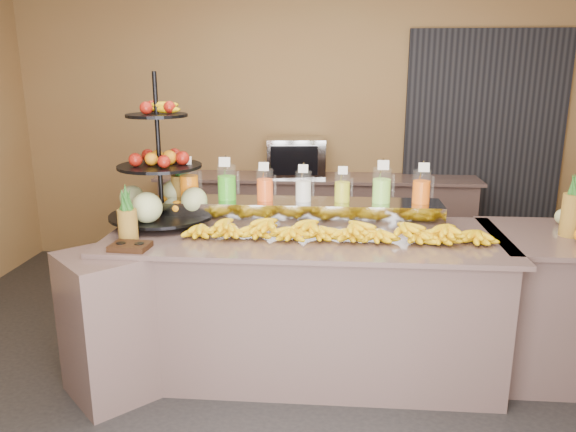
# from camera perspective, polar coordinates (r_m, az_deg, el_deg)

# --- Properties ---
(ground) EXTENTS (6.00, 6.00, 0.00)m
(ground) POSITION_cam_1_polar(r_m,az_deg,el_deg) (3.67, 1.48, -17.28)
(ground) COLOR black
(ground) RESTS_ON ground
(room_envelope) EXTENTS (6.04, 5.02, 2.82)m
(room_envelope) POSITION_cam_1_polar(r_m,az_deg,el_deg) (3.89, 5.18, 13.69)
(room_envelope) COLOR olive
(room_envelope) RESTS_ON ground
(buffet_counter) EXTENTS (2.75, 1.25, 0.93)m
(buffet_counter) POSITION_cam_1_polar(r_m,az_deg,el_deg) (3.69, -0.05, -8.91)
(buffet_counter) COLOR gray
(buffet_counter) RESTS_ON ground
(right_counter) EXTENTS (1.08, 0.88, 0.93)m
(right_counter) POSITION_cam_1_polar(r_m,az_deg,el_deg) (4.10, 26.57, -8.01)
(right_counter) COLOR gray
(right_counter) RESTS_ON ground
(back_ledge) EXTENTS (3.10, 0.55, 0.93)m
(back_ledge) POSITION_cam_1_polar(r_m,az_deg,el_deg) (5.56, 2.83, -0.63)
(back_ledge) COLOR gray
(back_ledge) RESTS_ON ground
(pitcher_tray) EXTENTS (1.85, 0.30, 0.15)m
(pitcher_tray) POSITION_cam_1_polar(r_m,az_deg,el_deg) (3.81, 1.56, 0.46)
(pitcher_tray) COLOR gray
(pitcher_tray) RESTS_ON buffet_counter
(juice_pitcher_orange_a) EXTENTS (0.13, 0.13, 0.31)m
(juice_pitcher_orange_a) POSITION_cam_1_polar(r_m,az_deg,el_deg) (3.89, -10.01, 3.26)
(juice_pitcher_orange_a) COLOR silver
(juice_pitcher_orange_a) RESTS_ON pitcher_tray
(juice_pitcher_green) EXTENTS (0.13, 0.13, 0.31)m
(juice_pitcher_green) POSITION_cam_1_polar(r_m,az_deg,el_deg) (3.83, -6.23, 3.22)
(juice_pitcher_green) COLOR silver
(juice_pitcher_green) RESTS_ON pitcher_tray
(juice_pitcher_orange_b) EXTENTS (0.12, 0.12, 0.28)m
(juice_pitcher_orange_b) POSITION_cam_1_polar(r_m,az_deg,el_deg) (3.79, -2.36, 3.01)
(juice_pitcher_orange_b) COLOR silver
(juice_pitcher_orange_b) RESTS_ON pitcher_tray
(juice_pitcher_milk) EXTENTS (0.11, 0.11, 0.27)m
(juice_pitcher_milk) POSITION_cam_1_polar(r_m,az_deg,el_deg) (3.77, 1.57, 2.88)
(juice_pitcher_milk) COLOR silver
(juice_pitcher_milk) RESTS_ON pitcher_tray
(juice_pitcher_lemon) EXTENTS (0.11, 0.11, 0.26)m
(juice_pitcher_lemon) POSITION_cam_1_polar(r_m,az_deg,el_deg) (3.77, 5.53, 2.76)
(juice_pitcher_lemon) COLOR silver
(juice_pitcher_lemon) RESTS_ON pitcher_tray
(juice_pitcher_lime) EXTENTS (0.13, 0.13, 0.30)m
(juice_pitcher_lime) POSITION_cam_1_polar(r_m,az_deg,el_deg) (3.78, 9.49, 2.90)
(juice_pitcher_lime) COLOR silver
(juice_pitcher_lime) RESTS_ON pitcher_tray
(juice_pitcher_orange_c) EXTENTS (0.12, 0.12, 0.29)m
(juice_pitcher_orange_c) POSITION_cam_1_polar(r_m,az_deg,el_deg) (3.81, 13.39, 2.72)
(juice_pitcher_orange_c) COLOR silver
(juice_pitcher_orange_c) RESTS_ON pitcher_tray
(banana_heap) EXTENTS (1.93, 0.17, 0.16)m
(banana_heap) POSITION_cam_1_polar(r_m,az_deg,el_deg) (3.47, 4.78, -1.16)
(banana_heap) COLOR yellow
(banana_heap) RESTS_ON buffet_counter
(fruit_stand) EXTENTS (0.78, 0.78, 1.00)m
(fruit_stand) POSITION_cam_1_polar(r_m,az_deg,el_deg) (3.84, -12.05, 2.93)
(fruit_stand) COLOR black
(fruit_stand) RESTS_ON buffet_counter
(condiment_caddy) EXTENTS (0.23, 0.18, 0.03)m
(condiment_caddy) POSITION_cam_1_polar(r_m,az_deg,el_deg) (3.39, -15.73, -2.98)
(condiment_caddy) COLOR black
(condiment_caddy) RESTS_ON buffet_counter
(pineapple_left_a) EXTENTS (0.12, 0.12, 0.36)m
(pineapple_left_a) POSITION_cam_1_polar(r_m,az_deg,el_deg) (3.51, -15.99, -0.47)
(pineapple_left_a) COLOR brown
(pineapple_left_a) RESTS_ON buffet_counter
(pineapple_left_b) EXTENTS (0.16, 0.16, 0.45)m
(pineapple_left_b) POSITION_cam_1_polar(r_m,az_deg,el_deg) (4.04, -10.62, 2.46)
(pineapple_left_b) COLOR brown
(pineapple_left_b) RESTS_ON buffet_counter
(oven_warmer) EXTENTS (0.59, 0.44, 0.37)m
(oven_warmer) POSITION_cam_1_polar(r_m,az_deg,el_deg) (5.43, 0.78, 6.00)
(oven_warmer) COLOR gray
(oven_warmer) RESTS_ON back_ledge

